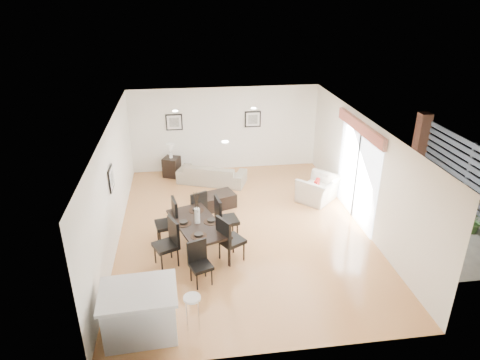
{
  "coord_description": "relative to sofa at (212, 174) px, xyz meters",
  "views": [
    {
      "loc": [
        -1.31,
        -9.13,
        5.52
      ],
      "look_at": [
        -0.0,
        0.4,
        1.16
      ],
      "focal_mm": 32.0,
      "sensor_mm": 36.0,
      "label": 1
    }
  ],
  "objects": [
    {
      "name": "table_lamp",
      "position": [
        -1.22,
        0.69,
        0.62
      ],
      "size": [
        0.24,
        0.24,
        0.46
      ],
      "color": "white",
      "rests_on": "side_table"
    },
    {
      "name": "courtyard_plant_a",
      "position": [
        6.14,
        -3.78,
        0.01
      ],
      "size": [
        0.69,
        0.65,
        0.61
      ],
      "primitive_type": "imported",
      "rotation": [
        0.0,
        0.0,
        -0.38
      ],
      "color": "#3B622A",
      "rests_on": "ground"
    },
    {
      "name": "sofa",
      "position": [
        0.0,
        0.0,
        0.0
      ],
      "size": [
        2.2,
        1.5,
        0.6
      ],
      "primitive_type": "imported",
      "rotation": [
        0.0,
        0.0,
        2.77
      ],
      "color": "#9F9781",
      "rests_on": "ground"
    },
    {
      "name": "framed_print_left_wall",
      "position": [
        -2.43,
        -3.07,
        1.35
      ],
      "size": [
        0.04,
        0.52,
        0.52
      ],
      "rotation": [
        0.0,
        0.0,
        1.57
      ],
      "color": "black",
      "rests_on": "wall_left"
    },
    {
      "name": "cushion",
      "position": [
        2.78,
        -1.71,
        0.25
      ],
      "size": [
        0.23,
        0.3,
        0.29
      ],
      "primitive_type": "cube",
      "rotation": [
        0.0,
        0.0,
        4.16
      ],
      "color": "maroon",
      "rests_on": "armchair"
    },
    {
      "name": "dining_chair_foot",
      "position": [
        -0.55,
        -2.59,
        0.25
      ],
      "size": [
        0.59,
        0.59,
        0.98
      ],
      "rotation": [
        0.0,
        0.0,
        3.59
      ],
      "color": "black",
      "rests_on": "ground"
    },
    {
      "name": "courtyard_plant_b",
      "position": [
        6.09,
        -1.38,
        0.07
      ],
      "size": [
        0.53,
        0.53,
        0.74
      ],
      "primitive_type": "imported",
      "rotation": [
        0.0,
        0.0,
        -0.35
      ],
      "color": "#3B622A",
      "rests_on": "ground"
    },
    {
      "name": "dining_chair_wfar",
      "position": [
        -1.21,
        -3.23,
        0.32
      ],
      "size": [
        0.58,
        0.58,
        1.1
      ],
      "rotation": [
        0.0,
        0.0,
        -1.38
      ],
      "color": "black",
      "rests_on": "ground"
    },
    {
      "name": "framed_print_back_left",
      "position": [
        -1.06,
        1.1,
        1.35
      ],
      "size": [
        0.52,
        0.04,
        0.52
      ],
      "color": "black",
      "rests_on": "wall_back"
    },
    {
      "name": "coffee_table",
      "position": [
        -0.0,
        -1.62,
        -0.1
      ],
      "size": [
        1.12,
        0.88,
        0.39
      ],
      "primitive_type": "cube",
      "rotation": [
        0.0,
        0.0,
        0.35
      ],
      "color": "black",
      "rests_on": "ground"
    },
    {
      "name": "dining_chair_wnear",
      "position": [
        -1.22,
        -4.1,
        0.29
      ],
      "size": [
        0.63,
        0.63,
        1.06
      ],
      "rotation": [
        0.0,
        0.0,
        -1.14
      ],
      "color": "black",
      "rests_on": "ground"
    },
    {
      "name": "dining_chair_enear",
      "position": [
        0.04,
        -4.19,
        0.31
      ],
      "size": [
        0.67,
        0.67,
        1.09
      ],
      "rotation": [
        0.0,
        0.0,
        2.09
      ],
      "color": "black",
      "rests_on": "ground"
    },
    {
      "name": "wall_left",
      "position": [
        -2.46,
        -2.87,
        1.05
      ],
      "size": [
        0.04,
        8.0,
        2.7
      ],
      "primitive_type": "cube",
      "color": "white",
      "rests_on": "ground"
    },
    {
      "name": "armchair",
      "position": [
        2.88,
        -1.6,
        0.05
      ],
      "size": [
        1.43,
        1.43,
        0.7
      ],
      "primitive_type": "imported",
      "rotation": [
        0.0,
        0.0,
        3.91
      ],
      "color": "beige",
      "rests_on": "ground"
    },
    {
      "name": "wall_right",
      "position": [
        3.54,
        -2.87,
        1.05
      ],
      "size": [
        0.04,
        8.0,
        2.7
      ],
      "primitive_type": "cube",
      "color": "white",
      "rests_on": "ground"
    },
    {
      "name": "wall_front",
      "position": [
        0.54,
        -6.87,
        1.05
      ],
      "size": [
        6.0,
        0.04,
        2.7
      ],
      "primitive_type": "cube",
      "color": "white",
      "rests_on": "ground"
    },
    {
      "name": "kitchen_island",
      "position": [
        -1.69,
        -6.1,
        0.16
      ],
      "size": [
        1.34,
        1.06,
        0.9
      ],
      "rotation": [
        0.0,
        0.0,
        0.05
      ],
      "color": "silver",
      "rests_on": "ground"
    },
    {
      "name": "courtyard",
      "position": [
        6.7,
        -2.01,
        0.62
      ],
      "size": [
        6.0,
        6.0,
        2.0
      ],
      "color": "gray",
      "rests_on": "ground"
    },
    {
      "name": "framed_print_back_right",
      "position": [
        1.44,
        1.1,
        1.35
      ],
      "size": [
        0.52,
        0.04,
        0.52
      ],
      "color": "black",
      "rests_on": "wall_back"
    },
    {
      "name": "vase",
      "position": [
        -0.59,
        -3.7,
        0.75
      ],
      "size": [
        0.97,
        1.48,
        0.75
      ],
      "color": "white",
      "rests_on": "dining_table"
    },
    {
      "name": "bar_stool",
      "position": [
        -0.8,
        -6.1,
        0.28
      ],
      "size": [
        0.31,
        0.31,
        0.67
      ],
      "color": "white",
      "rests_on": "ground"
    },
    {
      "name": "dining_chair_efar",
      "position": [
        0.03,
        -3.27,
        0.32
      ],
      "size": [
        0.57,
        0.57,
        1.1
      ],
      "rotation": [
        0.0,
        0.0,
        1.74
      ],
      "color": "black",
      "rests_on": "ground"
    },
    {
      "name": "dining_chair_head",
      "position": [
        -0.62,
        -4.8,
        0.21
      ],
      "size": [
        0.53,
        0.53,
        0.92
      ],
      "rotation": [
        0.0,
        0.0,
        0.36
      ],
      "color": "black",
      "rests_on": "ground"
    },
    {
      "name": "side_table",
      "position": [
        -1.22,
        0.69,
        0.01
      ],
      "size": [
        0.61,
        0.61,
        0.63
      ],
      "primitive_type": "cube",
      "rotation": [
        0.0,
        0.0,
        -0.39
      ],
      "color": "black",
      "rests_on": "ground"
    },
    {
      "name": "ground",
      "position": [
        0.54,
        -2.87,
        -0.3
      ],
      "size": [
        8.0,
        8.0,
        0.0
      ],
      "primitive_type": "plane",
      "color": "tan",
      "rests_on": "ground"
    },
    {
      "name": "dining_table",
      "position": [
        -0.59,
        -3.7,
        0.36
      ],
      "size": [
        1.42,
        1.96,
        0.74
      ],
      "rotation": [
        0.0,
        0.0,
        0.33
      ],
      "color": "black",
      "rests_on": "ground"
    },
    {
      "name": "ceiling",
      "position": [
        0.54,
        -2.87,
        2.4
      ],
      "size": [
        6.0,
        8.0,
        0.02
      ],
      "primitive_type": "cube",
      "color": "white",
      "rests_on": "wall_back"
    },
    {
      "name": "sliding_door",
      "position": [
        3.49,
        -2.57,
        1.37
      ],
      "size": [
        0.12,
        2.7,
        2.57
      ],
      "color": "white",
      "rests_on": "wall_right"
    },
    {
      "name": "wall_back",
      "position": [
        0.54,
        1.13,
        1.05
      ],
      "size": [
        6.0,
        0.04,
        2.7
      ],
      "primitive_type": "cube",
      "color": "white",
      "rests_on": "ground"
    }
  ]
}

